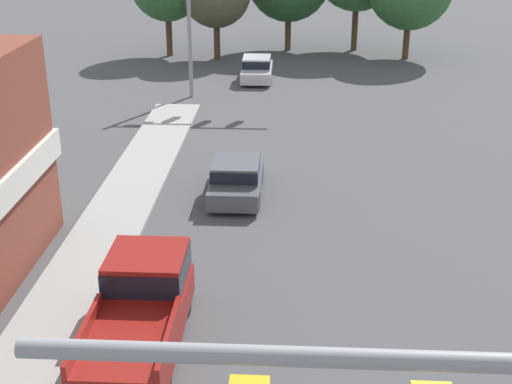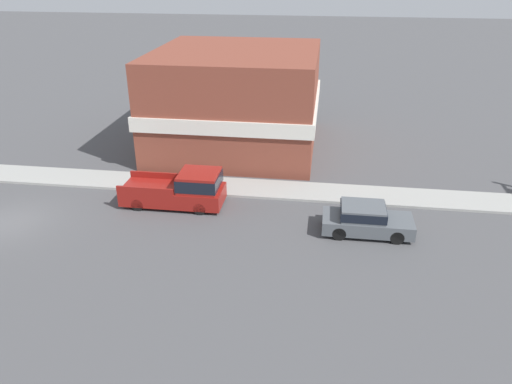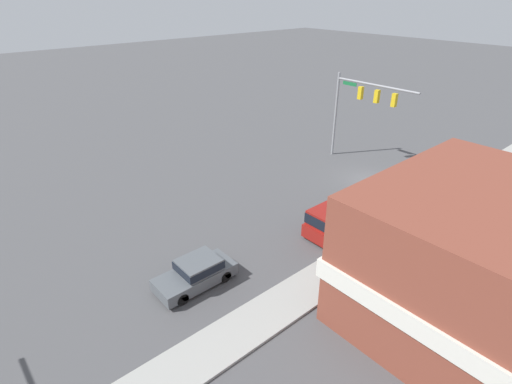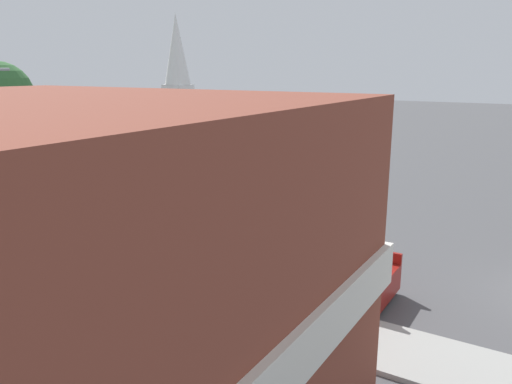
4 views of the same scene
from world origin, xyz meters
TOP-DOWN VIEW (x-y plane):
  - car_lead at (-1.53, 17.76)m, footprint 1.89×4.32m
  - pickup_truck_parked at (-3.23, 8.23)m, footprint 2.15×5.44m
  - church_steeple at (22.11, 34.54)m, footprint 2.58×2.58m

SIDE VIEW (x-z plane):
  - car_lead at x=-1.53m, z-range 0.03..1.50m
  - pickup_truck_parked at x=-3.23m, z-range -0.02..1.94m
  - church_steeple at x=22.11m, z-range 0.29..12.76m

